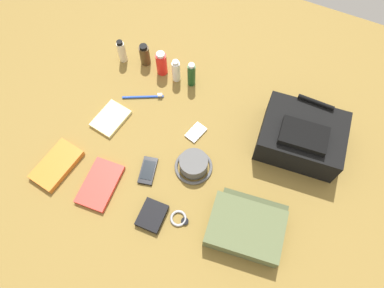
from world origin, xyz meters
The scene contains 17 objects.
ground_plane centered at (0.00, 0.00, -0.01)m, with size 2.64×2.02×0.02m, color olive.
backpack centered at (0.38, 0.20, 0.07)m, with size 0.34×0.28×0.16m.
toiletry_pouch centered at (0.31, -0.22, 0.04)m, with size 0.29×0.27×0.08m.
bucket_hat centered at (0.04, -0.07, 0.03)m, with size 0.15×0.15×0.06m.
lotion_bottle centered at (-0.48, 0.28, 0.06)m, with size 0.04×0.04×0.12m.
cologne_bottle centered at (-0.38, 0.31, 0.05)m, with size 0.05×0.05×0.11m.
sunscreen_spray centered at (-0.29, 0.29, 0.06)m, with size 0.05×0.05×0.12m.
toothpaste_tube centered at (-0.21, 0.29, 0.06)m, with size 0.04×0.04×0.12m.
shampoo_bottle centered at (-0.14, 0.29, 0.06)m, with size 0.03×0.03×0.13m.
paperback_novel centered at (-0.45, -0.30, 0.01)m, with size 0.14×0.21×0.03m.
travel_guidebook centered at (-0.25, -0.29, 0.01)m, with size 0.14×0.20×0.02m.
cell_phone centered at (-0.11, -0.16, 0.01)m, with size 0.08×0.12×0.01m.
media_player centered at (-0.02, 0.07, 0.01)m, with size 0.07×0.09×0.01m.
wristwatch centered at (0.08, -0.28, 0.01)m, with size 0.07×0.06×0.01m.
toothbrush centered at (-0.29, 0.14, 0.01)m, with size 0.16×0.09×0.02m.
wallet centered at (-0.02, -0.32, 0.01)m, with size 0.09×0.11×0.02m, color black.
notepad centered at (-0.37, -0.02, 0.01)m, with size 0.11×0.15×0.02m, color beige.
Camera 1 is at (0.26, -0.56, 1.29)m, focal length 32.87 mm.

